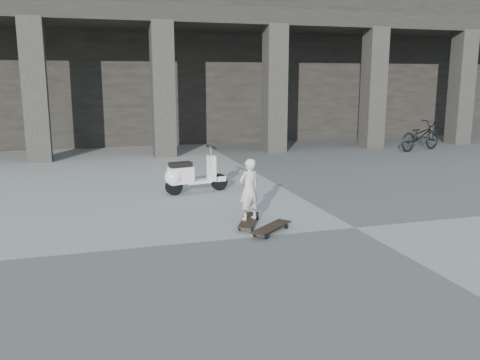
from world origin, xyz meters
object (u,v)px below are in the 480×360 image
object	(u,v)px
skateboard_spare	(271,228)
bicycle	(420,136)
longboard	(249,220)
child	(249,189)
scooter	(186,176)

from	to	relation	value
skateboard_spare	bicycle	bearing A→B (deg)	2.35
longboard	child	distance (m)	0.52
longboard	bicycle	distance (m)	10.45
longboard	scooter	distance (m)	2.61
child	scooter	bearing A→B (deg)	-96.03
scooter	child	bearing A→B (deg)	-88.45
bicycle	skateboard_spare	bearing A→B (deg)	115.15
child	scooter	distance (m)	2.60
child	bicycle	xyz separation A→B (m)	(8.04, 6.67, -0.10)
scooter	bicycle	world-z (taller)	bicycle
skateboard_spare	child	size ratio (longest dim) A/B	0.82
longboard	bicycle	size ratio (longest dim) A/B	0.51
skateboard_spare	bicycle	world-z (taller)	bicycle
longboard	skateboard_spare	distance (m)	0.54
longboard	scooter	world-z (taller)	scooter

